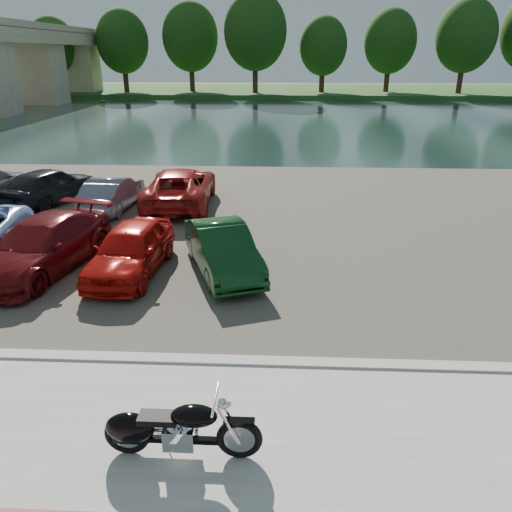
# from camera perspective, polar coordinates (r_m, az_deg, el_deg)

# --- Properties ---
(ground) EXTENTS (200.00, 200.00, 0.00)m
(ground) POSITION_cam_1_polar(r_m,az_deg,el_deg) (8.32, -1.64, -20.27)
(ground) COLOR #595447
(ground) RESTS_ON ground
(promenade) EXTENTS (60.00, 6.00, 0.10)m
(promenade) POSITION_cam_1_polar(r_m,az_deg,el_deg) (7.58, -2.26, -25.09)
(promenade) COLOR #A19E97
(promenade) RESTS_ON ground
(kerb) EXTENTS (60.00, 0.30, 0.14)m
(kerb) POSITION_cam_1_polar(r_m,az_deg,el_deg) (9.85, -0.75, -12.09)
(kerb) COLOR #A19E97
(kerb) RESTS_ON ground
(parking_lot) EXTENTS (60.00, 18.00, 0.04)m
(parking_lot) POSITION_cam_1_polar(r_m,az_deg,el_deg) (18.02, 0.98, 4.12)
(parking_lot) COLOR #464139
(parking_lot) RESTS_ON ground
(river) EXTENTS (120.00, 40.00, 0.00)m
(river) POSITION_cam_1_polar(r_m,az_deg,el_deg) (46.46, 2.18, 15.27)
(river) COLOR #182B29
(river) RESTS_ON ground
(far_bank) EXTENTS (120.00, 24.00, 0.60)m
(far_bank) POSITION_cam_1_polar(r_m,az_deg,el_deg) (78.30, 2.51, 18.32)
(far_bank) COLOR #254E1B
(far_bank) RESTS_ON ground
(far_trees) EXTENTS (70.25, 10.68, 12.52)m
(far_trees) POSITION_cam_1_polar(r_m,az_deg,el_deg) (72.03, 6.35, 23.60)
(far_trees) COLOR #381D14
(far_trees) RESTS_ON far_bank
(motorcycle) EXTENTS (2.33, 0.75, 1.05)m
(motorcycle) POSITION_cam_1_polar(r_m,az_deg,el_deg) (7.76, -10.06, -18.89)
(motorcycle) COLOR black
(motorcycle) RESTS_ON promenade
(car_3) EXTENTS (2.90, 5.15, 1.41)m
(car_3) POSITION_cam_1_polar(r_m,az_deg,el_deg) (14.80, -23.17, 1.14)
(car_3) COLOR #620E10
(car_3) RESTS_ON parking_lot
(car_4) EXTENTS (1.87, 4.08, 1.36)m
(car_4) POSITION_cam_1_polar(r_m,az_deg,el_deg) (13.82, -14.15, 0.75)
(car_4) COLOR #B3100B
(car_4) RESTS_ON parking_lot
(car_5) EXTENTS (2.69, 4.21, 1.31)m
(car_5) POSITION_cam_1_polar(r_m,az_deg,el_deg) (13.51, -3.84, 0.80)
(car_5) COLOR #0F3816
(car_5) RESTS_ON parking_lot
(car_8) EXTENTS (3.02, 4.57, 1.45)m
(car_8) POSITION_cam_1_polar(r_m,az_deg,el_deg) (21.51, -22.58, 7.48)
(car_8) COLOR black
(car_8) RESTS_ON parking_lot
(car_9) EXTENTS (1.54, 3.91, 1.27)m
(car_9) POSITION_cam_1_polar(r_m,az_deg,el_deg) (19.87, -16.09, 6.95)
(car_9) COLOR slate
(car_9) RESTS_ON parking_lot
(car_10) EXTENTS (2.67, 5.37, 1.46)m
(car_10) POSITION_cam_1_polar(r_m,az_deg,el_deg) (19.82, -8.65, 7.82)
(car_10) COLOR #A71F1B
(car_10) RESTS_ON parking_lot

